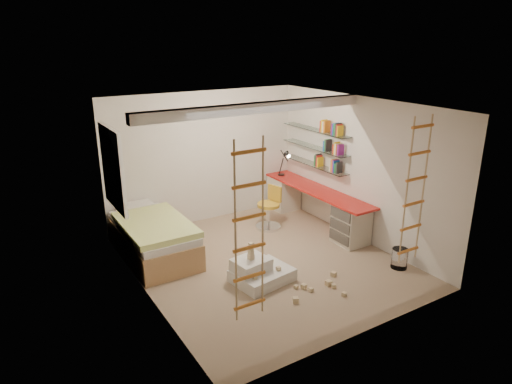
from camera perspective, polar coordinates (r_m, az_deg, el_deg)
floor at (r=7.69m, az=1.19°, el=-8.76°), size 4.50×4.50×0.00m
ceiling_beam at (r=7.14m, az=0.00°, el=10.46°), size 4.00×0.18×0.16m
window_frame at (r=7.69m, az=-17.48°, el=2.79°), size 0.06×1.15×1.35m
window_blind at (r=7.70m, az=-17.19°, el=2.84°), size 0.02×1.00×1.20m
rope_ladder_left at (r=5.05m, az=-0.84°, el=-5.08°), size 0.41×0.04×2.13m
rope_ladder_right at (r=6.74m, az=19.26°, el=0.09°), size 0.41×0.04×2.13m
waste_bin at (r=7.80m, az=17.51°, el=-7.91°), size 0.26×0.26×0.33m
desk at (r=9.09m, az=7.38°, el=-1.64°), size 0.56×2.80×0.75m
shelves at (r=9.07m, az=7.36°, el=5.54°), size 0.25×1.80×0.71m
bed at (r=7.97m, az=-12.71°, el=-5.56°), size 1.02×2.00×0.69m
task_lamp at (r=9.57m, az=3.75°, el=4.13°), size 0.14×0.36×0.57m
swivel_chair at (r=8.89m, az=1.67°, el=-2.64°), size 0.60×0.60×0.84m
play_platform at (r=7.07m, az=0.38°, el=-10.01°), size 0.94×0.78×0.38m
toy_blocks at (r=6.95m, az=4.43°, el=-10.35°), size 1.33×1.17×0.65m
books at (r=9.04m, az=7.39°, el=6.26°), size 0.14×0.70×0.92m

